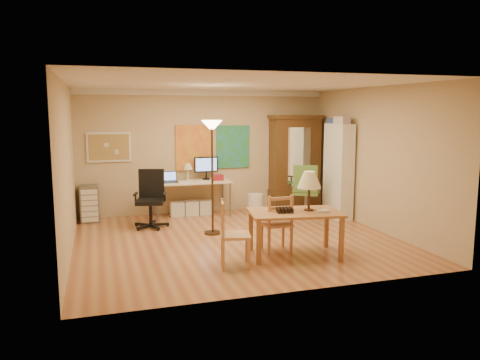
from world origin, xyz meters
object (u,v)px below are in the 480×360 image
object	(u,v)px
office_chair_green	(306,203)
bookshelf	(338,171)
office_chair_black	(151,212)
dining_table	(300,203)
armoire	(295,168)
computer_desk	(193,194)

from	to	relation	value
office_chair_green	bookshelf	xyz separation A→B (m)	(0.61, -0.28, 0.69)
office_chair_black	office_chair_green	xyz separation A→B (m)	(3.28, -0.02, 0.00)
office_chair_green	bookshelf	bearing A→B (deg)	-24.30
dining_table	office_chair_black	world-z (taller)	dining_table
office_chair_black	bookshelf	xyz separation A→B (m)	(3.89, -0.30, 0.69)
office_chair_black	bookshelf	bearing A→B (deg)	-4.35
dining_table	office_chair_black	distance (m)	3.24
office_chair_black	bookshelf	size ratio (longest dim) A/B	0.56
office_chair_black	armoire	xyz separation A→B (m)	(3.40, 0.88, 0.64)
computer_desk	office_chair_black	size ratio (longest dim) A/B	1.48
dining_table	bookshelf	bearing A→B (deg)	49.45
dining_table	office_chair_green	xyz separation A→B (m)	(1.24, 2.44, -0.53)
dining_table	office_chair_black	bearing A→B (deg)	129.55
computer_desk	dining_table	bearing A→B (deg)	-72.17
office_chair_black	computer_desk	bearing A→B (deg)	39.06
office_chair_black	bookshelf	distance (m)	3.96
office_chair_black	bookshelf	world-z (taller)	bookshelf
computer_desk	armoire	distance (m)	2.47
dining_table	bookshelf	world-z (taller)	bookshelf
computer_desk	armoire	world-z (taller)	armoire
computer_desk	office_chair_green	xyz separation A→B (m)	(2.29, -0.82, -0.16)
dining_table	computer_desk	bearing A→B (deg)	107.83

